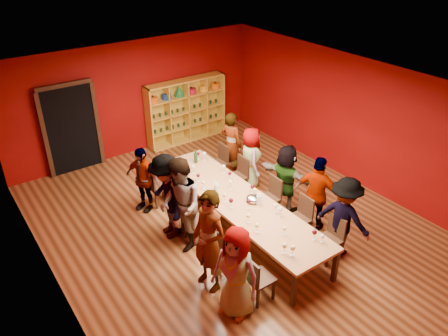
{
  "coord_description": "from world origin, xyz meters",
  "views": [
    {
      "loc": [
        -4.42,
        -5.73,
        5.55
      ],
      "look_at": [
        0.09,
        0.61,
        1.15
      ],
      "focal_mm": 35.0,
      "sensor_mm": 36.0,
      "label": 1
    }
  ],
  "objects_px": {
    "chair_person_left_0": "(256,277)",
    "chair_person_left_3": "(181,209)",
    "chair_person_left_2": "(193,220)",
    "chair_person_left_4": "(155,185)",
    "tasting_table": "(238,201)",
    "person_left_1": "(209,242)",
    "chair_person_right_0": "(332,236)",
    "wine_bottle": "(196,157)",
    "chair_person_left_1": "(230,253)",
    "person_right_3": "(251,159)",
    "spittoon_bowl": "(253,199)",
    "person_left_0": "(236,272)",
    "shelving_unit": "(185,107)",
    "person_right_4": "(231,144)",
    "chair_person_right_3": "(239,173)",
    "chair_person_right_2": "(271,195)",
    "person_left_3": "(167,197)",
    "person_right_1": "(317,195)",
    "chair_person_right_4": "(220,160)",
    "person_right_0": "(344,217)",
    "person_left_4": "(143,179)",
    "person_left_2": "(181,205)",
    "person_right_2": "(286,178)",
    "chair_person_right_1": "(301,215)"
  },
  "relations": [
    {
      "from": "tasting_table",
      "to": "person_left_2",
      "type": "relative_size",
      "value": 2.39
    },
    {
      "from": "chair_person_left_0",
      "to": "chair_person_left_3",
      "type": "bearing_deg",
      "value": 90.0
    },
    {
      "from": "chair_person_left_3",
      "to": "wine_bottle",
      "type": "xyz_separation_m",
      "value": [
        1.04,
        1.08,
        0.38
      ]
    },
    {
      "from": "tasting_table",
      "to": "person_left_4",
      "type": "xyz_separation_m",
      "value": [
        -1.19,
        1.81,
        0.05
      ]
    },
    {
      "from": "chair_person_left_0",
      "to": "person_left_0",
      "type": "height_order",
      "value": "person_left_0"
    },
    {
      "from": "person_left_0",
      "to": "chair_person_left_2",
      "type": "xyz_separation_m",
      "value": [
        0.41,
        1.94,
        -0.32
      ]
    },
    {
      "from": "tasting_table",
      "to": "chair_person_left_0",
      "type": "relative_size",
      "value": 5.06
    },
    {
      "from": "shelving_unit",
      "to": "chair_person_right_3",
      "type": "xyz_separation_m",
      "value": [
        -0.49,
        -3.18,
        -0.49
      ]
    },
    {
      "from": "person_left_0",
      "to": "chair_person_right_3",
      "type": "height_order",
      "value": "person_left_0"
    },
    {
      "from": "chair_person_left_1",
      "to": "person_right_0",
      "type": "relative_size",
      "value": 0.55
    },
    {
      "from": "person_left_3",
      "to": "chair_person_right_0",
      "type": "relative_size",
      "value": 2.02
    },
    {
      "from": "spittoon_bowl",
      "to": "wine_bottle",
      "type": "xyz_separation_m",
      "value": [
        -0.06,
        2.01,
        0.06
      ]
    },
    {
      "from": "shelving_unit",
      "to": "chair_person_left_0",
      "type": "height_order",
      "value": "shelving_unit"
    },
    {
      "from": "chair_person_right_2",
      "to": "wine_bottle",
      "type": "distance_m",
      "value": 1.95
    },
    {
      "from": "chair_person_left_0",
      "to": "chair_person_left_1",
      "type": "height_order",
      "value": "same"
    },
    {
      "from": "person_left_3",
      "to": "chair_person_left_2",
      "type": "bearing_deg",
      "value": 41.61
    },
    {
      "from": "person_left_1",
      "to": "wine_bottle",
      "type": "distance_m",
      "value": 3.11
    },
    {
      "from": "chair_person_right_2",
      "to": "person_left_4",
      "type": "bearing_deg",
      "value": 139.76
    },
    {
      "from": "person_left_0",
      "to": "person_left_3",
      "type": "distance_m",
      "value": 2.39
    },
    {
      "from": "person_left_0",
      "to": "chair_person_left_4",
      "type": "distance_m",
      "value": 3.55
    },
    {
      "from": "chair_person_left_1",
      "to": "person_right_3",
      "type": "distance_m",
      "value": 3.02
    },
    {
      "from": "person_left_1",
      "to": "chair_person_right_0",
      "type": "distance_m",
      "value": 2.4
    },
    {
      "from": "chair_person_right_4",
      "to": "chair_person_left_4",
      "type": "bearing_deg",
      "value": -175.81
    },
    {
      "from": "spittoon_bowl",
      "to": "person_left_0",
      "type": "bearing_deg",
      "value": -135.93
    },
    {
      "from": "person_left_1",
      "to": "chair_person_right_4",
      "type": "relative_size",
      "value": 2.13
    },
    {
      "from": "tasting_table",
      "to": "chair_person_left_3",
      "type": "height_order",
      "value": "chair_person_left_3"
    },
    {
      "from": "chair_person_right_2",
      "to": "person_right_4",
      "type": "distance_m",
      "value": 1.97
    },
    {
      "from": "chair_person_left_1",
      "to": "chair_person_left_3",
      "type": "bearing_deg",
      "value": 90.0
    },
    {
      "from": "chair_person_left_1",
      "to": "person_right_0",
      "type": "bearing_deg",
      "value": -18.72
    },
    {
      "from": "person_left_0",
      "to": "chair_person_left_4",
      "type": "relative_size",
      "value": 1.84
    },
    {
      "from": "person_right_3",
      "to": "person_right_1",
      "type": "bearing_deg",
      "value": -154.16
    },
    {
      "from": "chair_person_left_0",
      "to": "wine_bottle",
      "type": "height_order",
      "value": "wine_bottle"
    },
    {
      "from": "chair_person_right_0",
      "to": "person_right_4",
      "type": "height_order",
      "value": "person_right_4"
    },
    {
      "from": "chair_person_left_2",
      "to": "person_right_3",
      "type": "relative_size",
      "value": 0.58
    },
    {
      "from": "person_right_0",
      "to": "chair_person_right_1",
      "type": "distance_m",
      "value": 0.9
    },
    {
      "from": "chair_person_left_1",
      "to": "chair_person_right_0",
      "type": "bearing_deg",
      "value": -21.19
    },
    {
      "from": "person_left_2",
      "to": "person_right_2",
      "type": "xyz_separation_m",
      "value": [
        2.47,
        -0.21,
        -0.17
      ]
    },
    {
      "from": "chair_person_left_1",
      "to": "chair_person_right_0",
      "type": "distance_m",
      "value": 1.95
    },
    {
      "from": "chair_person_left_0",
      "to": "chair_person_right_3",
      "type": "distance_m",
      "value": 3.38
    },
    {
      "from": "person_right_1",
      "to": "chair_person_right_1",
      "type": "bearing_deg",
      "value": 66.96
    },
    {
      "from": "person_right_4",
      "to": "person_left_3",
      "type": "bearing_deg",
      "value": 100.18
    },
    {
      "from": "tasting_table",
      "to": "shelving_unit",
      "type": "relative_size",
      "value": 1.88
    },
    {
      "from": "person_left_3",
      "to": "person_right_1",
      "type": "height_order",
      "value": "person_left_3"
    },
    {
      "from": "chair_person_right_4",
      "to": "chair_person_left_0",
      "type": "bearing_deg",
      "value": -116.54
    },
    {
      "from": "person_right_4",
      "to": "chair_person_left_4",
      "type": "bearing_deg",
      "value": 76.76
    },
    {
      "from": "chair_person_left_1",
      "to": "person_right_0",
      "type": "distance_m",
      "value": 2.22
    },
    {
      "from": "person_left_3",
      "to": "person_right_4",
      "type": "bearing_deg",
      "value": 124.69
    },
    {
      "from": "shelving_unit",
      "to": "person_right_3",
      "type": "relative_size",
      "value": 1.56
    },
    {
      "from": "chair_person_left_2",
      "to": "chair_person_left_4",
      "type": "height_order",
      "value": "same"
    },
    {
      "from": "tasting_table",
      "to": "person_right_4",
      "type": "bearing_deg",
      "value": 57.03
    }
  ]
}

